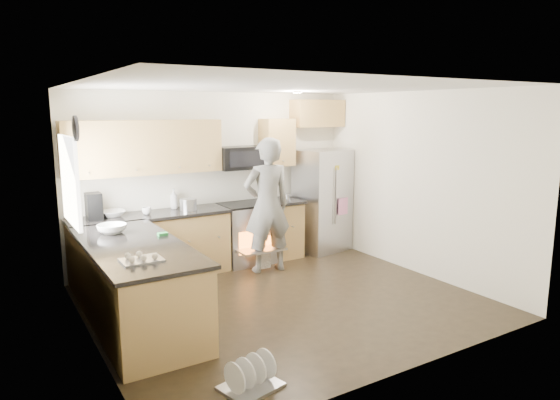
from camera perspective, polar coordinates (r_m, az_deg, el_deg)
ground at (r=6.31m, az=0.54°, el=-11.46°), size 4.50×4.50×0.00m
room_shell at (r=5.89m, az=0.18°, el=3.83°), size 4.54×4.04×2.62m
back_cabinet_run at (r=7.30m, az=-10.70°, el=-0.75°), size 4.45×0.64×2.50m
peninsula at (r=5.71m, az=-16.14°, el=-9.29°), size 0.96×2.36×1.03m
stove_range at (r=7.69m, az=-3.93°, el=-2.24°), size 0.76×0.97×1.79m
refrigerator at (r=8.36m, az=4.86°, el=-0.06°), size 0.93×0.78×1.69m
person at (r=7.21m, az=-1.48°, el=-0.61°), size 0.76×0.55×1.96m
dish_rack at (r=4.50m, az=-3.38°, el=-19.80°), size 0.55×0.48×0.30m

